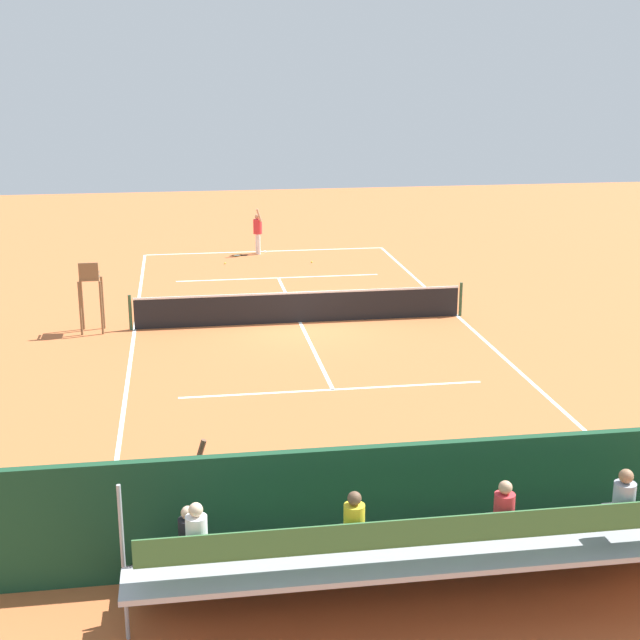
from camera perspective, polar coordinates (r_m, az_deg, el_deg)
The scene contains 13 objects.
ground_plane at distance 28.21m, azimuth -1.25°, elevation -0.15°, with size 60.00×60.00×0.00m, color #BC6033.
court_line_markings at distance 28.24m, azimuth -1.26°, elevation -0.12°, with size 10.10×22.20×0.01m.
tennis_net at distance 28.07m, azimuth -1.26°, elevation 0.83°, with size 10.30×0.10×1.07m.
backdrop_wall at distance 14.98m, azimuth 6.00°, elevation -11.13°, with size 18.00×0.16×2.00m, color #194228.
bleacher_stand at distance 13.85m, azimuth 7.06°, elevation -13.95°, with size 9.06×2.40×2.48m.
umpire_chair at distance 27.68m, azimuth -14.07°, elevation 1.87°, with size 0.67×0.67×2.14m.
courtside_bench at distance 16.53m, azimuth 13.59°, elevation -10.53°, with size 1.80×0.40×0.93m.
equipment_bag at distance 16.03m, azimuth 7.53°, elevation -12.59°, with size 0.90×0.36×0.36m, color black.
tennis_player at distance 38.16m, azimuth -3.89°, elevation 5.62°, with size 0.42×0.55×1.93m.
tennis_racket at distance 38.04m, azimuth -5.13°, elevation 4.02°, with size 0.58×0.34×0.03m.
tennis_ball_near at distance 36.50m, azimuth -5.92°, elevation 3.53°, with size 0.07×0.07×0.07m, color #CCDB33.
tennis_ball_far at distance 36.55m, azimuth -0.52°, elevation 3.63°, with size 0.07×0.07×0.07m, color #CCDB33.
line_judge at distance 15.13m, azimuth -7.53°, elevation -10.85°, with size 0.42×0.55×1.93m.
Camera 1 is at (3.56, 26.88, 7.78)m, focal length 51.53 mm.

